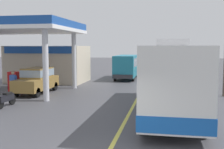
{
  "coord_description": "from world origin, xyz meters",
  "views": [
    {
      "loc": [
        1.66,
        -6.69,
        3.27
      ],
      "look_at": [
        -1.5,
        10.0,
        1.6
      ],
      "focal_mm": 44.37,
      "sensor_mm": 36.0,
      "label": 1
    }
  ],
  "objects": [
    {
      "name": "motorcycle_parked_forecourt",
      "position": [
        -6.85,
        6.97,
        0.44
      ],
      "size": [
        0.55,
        1.8,
        0.92
      ],
      "color": "black",
      "rests_on": "ground"
    },
    {
      "name": "pedestrian_near_pump",
      "position": [
        -8.4,
        10.34,
        0.93
      ],
      "size": [
        0.55,
        0.22,
        1.66
      ],
      "color": "#33333F",
      "rests_on": "ground"
    },
    {
      "name": "lane_divider_stripe",
      "position": [
        0.0,
        15.0,
        0.0
      ],
      "size": [
        0.16,
        50.0,
        0.01
      ],
      "primitive_type": "cube",
      "color": "#D8CC4C",
      "rests_on": "ground"
    },
    {
      "name": "ground",
      "position": [
        0.0,
        20.0,
        0.0
      ],
      "size": [
        120.0,
        120.0,
        0.0
      ],
      "primitive_type": "plane",
      "color": "#424247"
    },
    {
      "name": "car_trailing_behind_bus",
      "position": [
        1.98,
        23.84,
        1.01
      ],
      "size": [
        1.7,
        4.2,
        1.82
      ],
      "color": "#1E602D",
      "rests_on": "ground"
    },
    {
      "name": "coach_bus_main",
      "position": [
        2.05,
        7.63,
        1.72
      ],
      "size": [
        2.6,
        11.04,
        3.69
      ],
      "color": "white",
      "rests_on": "ground"
    },
    {
      "name": "gas_station_roadside",
      "position": [
        -9.11,
        15.88,
        2.63
      ],
      "size": [
        9.1,
        11.95,
        5.1
      ],
      "color": "#194799",
      "rests_on": "ground"
    },
    {
      "name": "car_at_pump",
      "position": [
        -7.25,
        11.56,
        1.01
      ],
      "size": [
        1.7,
        4.2,
        1.82
      ],
      "color": "olive",
      "rests_on": "ground"
    },
    {
      "name": "minibus_opposing_lane",
      "position": [
        -2.16,
        21.77,
        1.47
      ],
      "size": [
        2.04,
        6.13,
        2.44
      ],
      "color": "teal",
      "rests_on": "ground"
    }
  ]
}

